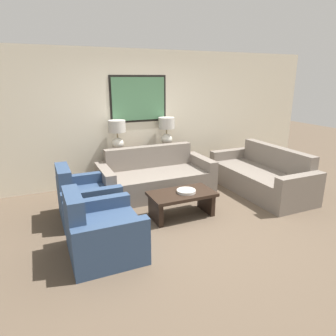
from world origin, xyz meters
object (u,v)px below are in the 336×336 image
at_px(table_lamp_right, 167,129).
at_px(armchair_near_back_wall, 86,200).
at_px(console_table, 144,165).
at_px(table_lamp_left, 117,133).
at_px(armchair_near_camera, 102,233).
at_px(coffee_table, 182,199).
at_px(couch_by_back_wall, 156,178).
at_px(decorative_bowl, 186,191).
at_px(couch_by_side, 261,177).

bearing_deg(table_lamp_right, armchair_near_back_wall, -147.23).
distance_m(console_table, table_lamp_left, 0.89).
height_order(table_lamp_right, armchair_near_camera, table_lamp_right).
height_order(console_table, coffee_table, console_table).
height_order(couch_by_back_wall, decorative_bowl, couch_by_back_wall).
relative_size(table_lamp_left, armchair_near_camera, 0.65).
bearing_deg(couch_by_back_wall, armchair_near_back_wall, -158.24).
bearing_deg(armchair_near_camera, couch_by_back_wall, 50.63).
relative_size(table_lamp_right, armchair_near_back_wall, 0.65).
height_order(coffee_table, armchair_near_back_wall, armchair_near_back_wall).
height_order(couch_by_back_wall, armchair_near_back_wall, armchair_near_back_wall).
distance_m(decorative_bowl, armchair_near_back_wall, 1.55).
relative_size(console_table, decorative_bowl, 5.31).
bearing_deg(armchair_near_camera, decorative_bowl, 20.48).
bearing_deg(coffee_table, armchair_near_back_wall, 157.72).
xyz_separation_m(table_lamp_left, couch_by_back_wall, (0.52, -0.67, -0.80)).
height_order(coffee_table, decorative_bowl, decorative_bowl).
relative_size(table_lamp_right, coffee_table, 0.59).
xyz_separation_m(table_lamp_right, armchair_near_camera, (-1.89, -2.34, -0.79)).
distance_m(table_lamp_right, decorative_bowl, 1.98).
relative_size(couch_by_back_wall, coffee_table, 2.06).
relative_size(coffee_table, decorative_bowl, 3.48).
bearing_deg(coffee_table, table_lamp_left, 106.38).
xyz_separation_m(table_lamp_left, coffee_table, (0.52, -1.78, -0.80)).
height_order(couch_by_side, decorative_bowl, couch_by_side).
bearing_deg(armchair_near_back_wall, table_lamp_right, 32.77).
distance_m(table_lamp_left, decorative_bowl, 2.01).
distance_m(decorative_bowl, armchair_near_camera, 1.53).
bearing_deg(armchair_near_back_wall, coffee_table, -22.28).
bearing_deg(couch_by_back_wall, table_lamp_left, 127.90).
distance_m(coffee_table, decorative_bowl, 0.15).
bearing_deg(console_table, armchair_near_back_wall, -138.36).
height_order(couch_by_back_wall, couch_by_side, same).
distance_m(table_lamp_right, armchair_near_camera, 3.12).
xyz_separation_m(console_table, armchair_near_back_wall, (-1.37, -1.22, -0.07)).
distance_m(coffee_table, armchair_near_camera, 1.48).
height_order(coffee_table, armchair_near_camera, armchair_near_camera).
bearing_deg(couch_by_back_wall, console_table, 90.00).
bearing_deg(table_lamp_left, console_table, -0.00).
bearing_deg(couch_by_back_wall, armchair_near_camera, -129.37).
xyz_separation_m(coffee_table, decorative_bowl, (0.06, -0.03, 0.13)).
bearing_deg(coffee_table, armchair_near_camera, -157.72).
distance_m(couch_by_side, coffee_table, 1.93).
xyz_separation_m(table_lamp_right, armchair_near_back_wall, (-1.89, -1.22, -0.79)).
height_order(table_lamp_left, couch_by_back_wall, table_lamp_left).
height_order(table_lamp_right, coffee_table, table_lamp_right).
xyz_separation_m(console_table, couch_by_back_wall, (0.00, -0.67, -0.08)).
bearing_deg(table_lamp_right, coffee_table, -106.35).
bearing_deg(decorative_bowl, couch_by_side, 12.21).
bearing_deg(console_table, decorative_bowl, -88.05).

